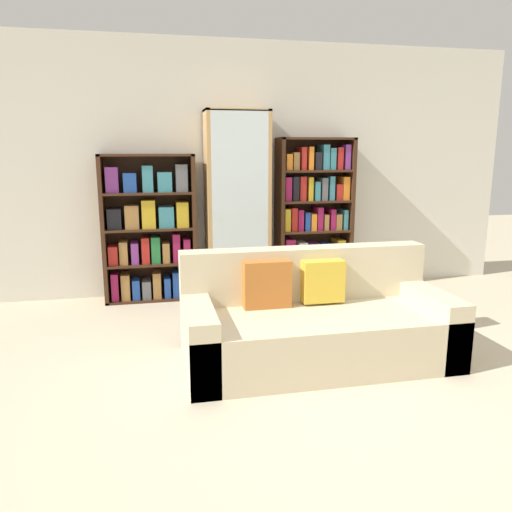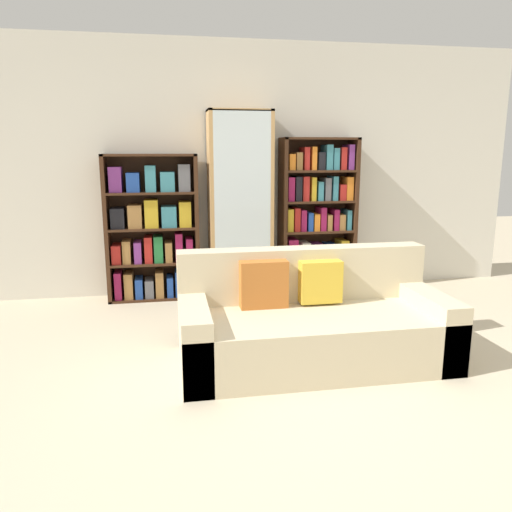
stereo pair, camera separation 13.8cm
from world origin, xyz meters
name	(u,v)px [view 1 (the left image)]	position (x,y,z in m)	size (l,w,h in m)	color
ground_plane	(341,405)	(0.00, 0.00, 0.00)	(16.00, 16.00, 0.00)	beige
wall_back	(251,170)	(0.00, 2.79, 1.35)	(6.04, 0.06, 2.70)	silver
couch	(315,324)	(0.07, 0.72, 0.28)	(1.97, 0.90, 0.81)	beige
bookshelf_left	(150,232)	(-1.12, 2.58, 0.72)	(0.96, 0.32, 1.52)	#3D2314
display_cabinet	(237,204)	(-0.20, 2.57, 0.99)	(0.67, 0.36, 1.97)	tan
bookshelf_right	(313,217)	(0.67, 2.58, 0.83)	(0.83, 0.32, 1.69)	#3D2314
wine_bottle	(291,303)	(0.14, 1.64, 0.15)	(0.08, 0.08, 0.37)	#143819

